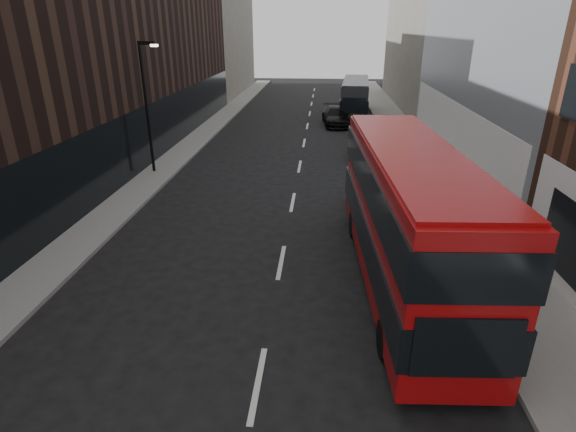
% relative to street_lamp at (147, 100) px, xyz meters
% --- Properties ---
extents(sidewalk_right, '(3.00, 80.00, 0.15)m').
position_rel_street_lamp_xyz_m(sidewalk_right, '(15.72, 7.00, -4.11)').
color(sidewalk_right, slate).
rests_on(sidewalk_right, ground).
extents(sidewalk_left, '(2.00, 80.00, 0.15)m').
position_rel_street_lamp_xyz_m(sidewalk_left, '(0.22, 7.00, -4.11)').
color(sidewalk_left, slate).
rests_on(sidewalk_left, ground).
extents(building_victorian, '(6.50, 24.00, 21.00)m').
position_rel_street_lamp_xyz_m(building_victorian, '(19.59, 26.00, 5.48)').
color(building_victorian, '#68635B').
rests_on(building_victorian, ground).
extents(building_left_mid, '(5.00, 24.00, 14.00)m').
position_rel_street_lamp_xyz_m(building_left_mid, '(-3.28, 12.00, 2.82)').
color(building_left_mid, black).
rests_on(building_left_mid, ground).
extents(building_left_far, '(5.00, 20.00, 13.00)m').
position_rel_street_lamp_xyz_m(building_left_far, '(-3.28, 34.00, 2.32)').
color(building_left_far, '#68635B').
rests_on(building_left_far, ground).
extents(street_lamp, '(1.06, 0.22, 7.00)m').
position_rel_street_lamp_xyz_m(street_lamp, '(0.00, 0.00, 0.00)').
color(street_lamp, black).
rests_on(street_lamp, sidewalk_left).
extents(red_bus, '(3.27, 11.41, 4.56)m').
position_rel_street_lamp_xyz_m(red_bus, '(12.26, -11.12, -1.65)').
color(red_bus, '#93090A').
rests_on(red_bus, ground).
extents(grey_bus, '(3.17, 10.34, 3.30)m').
position_rel_street_lamp_xyz_m(grey_bus, '(12.47, 19.22, -2.42)').
color(grey_bus, black).
rests_on(grey_bus, ground).
extents(car_a, '(1.81, 3.84, 1.27)m').
position_rel_street_lamp_xyz_m(car_a, '(11.72, -4.92, -3.55)').
color(car_a, black).
rests_on(car_a, ground).
extents(car_b, '(1.78, 3.86, 1.22)m').
position_rel_street_lamp_xyz_m(car_b, '(12.08, 4.22, -3.57)').
color(car_b, gray).
rests_on(car_b, ground).
extents(car_c, '(2.63, 5.42, 1.52)m').
position_rel_street_lamp_xyz_m(car_c, '(10.66, 14.67, -3.42)').
color(car_c, black).
rests_on(car_c, ground).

